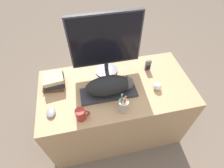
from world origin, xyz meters
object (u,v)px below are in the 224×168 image
at_px(cat, 111,85).
at_px(book_stack, 54,81).
at_px(computer_mouse, 51,113).
at_px(coffee_mug, 81,114).
at_px(phone, 148,65).
at_px(monitor, 106,43).
at_px(baseball, 157,86).
at_px(keyboard, 109,93).
at_px(pen_cup, 123,106).

relative_size(cat, book_stack, 2.07).
relative_size(computer_mouse, coffee_mug, 0.89).
bearing_deg(computer_mouse, phone, 18.91).
bearing_deg(cat, monitor, 86.38).
relative_size(monitor, coffee_mug, 5.45).
height_order(baseball, book_stack, book_stack).
bearing_deg(monitor, keyboard, -97.34).
height_order(cat, coffee_mug, cat).
distance_m(pen_cup, book_stack, 0.62).
relative_size(computer_mouse, book_stack, 0.50).
bearing_deg(keyboard, phone, 26.33).
xyz_separation_m(baseball, book_stack, (-0.84, 0.22, 0.02)).
distance_m(computer_mouse, phone, 0.92).
xyz_separation_m(computer_mouse, phone, (0.87, 0.30, 0.04)).
distance_m(cat, computer_mouse, 0.50).
xyz_separation_m(cat, computer_mouse, (-0.48, -0.10, -0.09)).
bearing_deg(phone, monitor, 171.38).
xyz_separation_m(coffee_mug, phone, (0.65, 0.38, 0.00)).
relative_size(monitor, baseball, 8.38).
height_order(coffee_mug, book_stack, book_stack).
xyz_separation_m(monitor, book_stack, (-0.47, -0.08, -0.26)).
relative_size(baseball, phone, 0.64).
bearing_deg(book_stack, coffee_mug, -61.99).
xyz_separation_m(computer_mouse, baseball, (0.87, 0.06, 0.02)).
distance_m(keyboard, phone, 0.46).
height_order(cat, pen_cup, pen_cup).
xyz_separation_m(pen_cup, baseball, (0.34, 0.14, -0.02)).
relative_size(keyboard, coffee_mug, 4.36).
height_order(cat, baseball, cat).
xyz_separation_m(keyboard, coffee_mug, (-0.24, -0.18, 0.04)).
height_order(monitor, pen_cup, monitor).
xyz_separation_m(pen_cup, phone, (0.34, 0.38, -0.00)).
distance_m(monitor, phone, 0.46).
height_order(pen_cup, baseball, pen_cup).
bearing_deg(computer_mouse, monitor, 35.61).
bearing_deg(book_stack, keyboard, -22.83).
distance_m(baseball, book_stack, 0.87).
bearing_deg(book_stack, pen_cup, -35.31).
relative_size(keyboard, phone, 4.28).
height_order(keyboard, computer_mouse, computer_mouse).
xyz_separation_m(keyboard, computer_mouse, (-0.46, -0.10, 0.00)).
distance_m(computer_mouse, baseball, 0.88).
bearing_deg(coffee_mug, book_stack, 118.01).
relative_size(keyboard, book_stack, 2.45).
xyz_separation_m(cat, monitor, (0.02, 0.26, 0.22)).
distance_m(keyboard, pen_cup, 0.20).
xyz_separation_m(coffee_mug, book_stack, (-0.19, 0.36, 0.01)).
distance_m(keyboard, monitor, 0.40).
height_order(coffee_mug, pen_cup, pen_cup).
relative_size(pen_cup, book_stack, 1.07).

